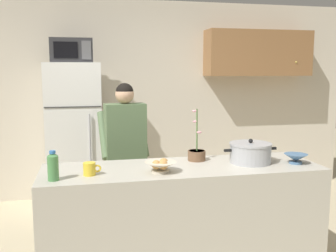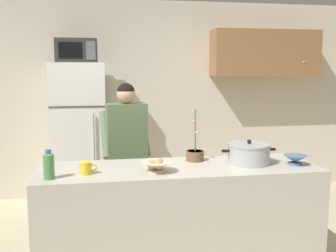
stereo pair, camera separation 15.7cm
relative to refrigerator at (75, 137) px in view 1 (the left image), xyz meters
The scene contains 11 objects.
back_wall_unit 1.28m from the refrigerator, 20.73° to the left, with size 6.00×0.48×2.60m.
kitchen_island 2.09m from the refrigerator, 64.57° to the right, with size 2.21×0.68×0.92m, color #BCB7A8.
refrigerator is the anchor object (origin of this frame).
microwave 1.03m from the refrigerator, 89.93° to the right, with size 0.48×0.37×0.28m.
person_near_pot 1.11m from the refrigerator, 62.46° to the right, with size 0.51×0.44×1.56m.
cooking_pot 2.35m from the refrigerator, 51.60° to the right, with size 0.46×0.35×0.20m.
coffee_mug 1.96m from the refrigerator, 85.55° to the right, with size 0.13×0.09×0.10m.
bread_bowl 2.10m from the refrigerator, 71.24° to the right, with size 0.24×0.24×0.10m.
empty_bowl 2.67m from the refrigerator, 47.10° to the right, with size 0.19×0.19×0.08m.
bottle_near_edge 2.05m from the refrigerator, 92.76° to the right, with size 0.08×0.08×0.21m.
potted_orchid 1.97m from the refrigerator, 57.89° to the right, with size 0.15×0.15×0.44m.
Camera 1 is at (-0.75, -2.89, 1.67)m, focal length 41.04 mm.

